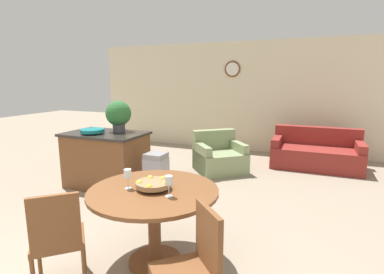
% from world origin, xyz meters
% --- Properties ---
extents(wall_back, '(8.00, 0.09, 2.70)m').
position_xyz_m(wall_back, '(-0.00, 6.18, 1.35)').
color(wall_back, beige).
rests_on(wall_back, ground_plane).
extents(dining_table, '(1.23, 1.23, 0.76)m').
position_xyz_m(dining_table, '(0.33, 1.05, 0.59)').
color(dining_table, brown).
rests_on(dining_table, ground_plane).
extents(dining_chair_near_left, '(0.59, 0.59, 0.90)m').
position_xyz_m(dining_chair_near_left, '(-0.23, 0.42, 0.50)').
color(dining_chair_near_left, brown).
rests_on(dining_chair_near_left, ground_plane).
extents(dining_chair_near_right, '(0.59, 0.59, 0.90)m').
position_xyz_m(dining_chair_near_right, '(0.97, 0.49, 0.50)').
color(dining_chair_near_right, brown).
rests_on(dining_chair_near_right, ground_plane).
extents(fruit_bowl, '(0.33, 0.33, 0.10)m').
position_xyz_m(fruit_bowl, '(0.33, 1.06, 0.82)').
color(fruit_bowl, olive).
rests_on(fruit_bowl, dining_table).
extents(wine_glass_left, '(0.07, 0.07, 0.19)m').
position_xyz_m(wine_glass_left, '(0.11, 0.97, 0.91)').
color(wine_glass_left, silver).
rests_on(wine_glass_left, dining_table).
extents(wine_glass_right, '(0.07, 0.07, 0.19)m').
position_xyz_m(wine_glass_right, '(0.55, 0.95, 0.91)').
color(wine_glass_right, silver).
rests_on(wine_glass_right, dining_table).
extents(kitchen_island, '(1.32, 0.84, 0.92)m').
position_xyz_m(kitchen_island, '(-1.49, 2.66, 0.46)').
color(kitchen_island, brown).
rests_on(kitchen_island, ground_plane).
extents(teal_bowl, '(0.38, 0.38, 0.08)m').
position_xyz_m(teal_bowl, '(-1.62, 2.52, 0.97)').
color(teal_bowl, '#147A7F').
rests_on(teal_bowl, kitchen_island).
extents(potted_plant, '(0.42, 0.42, 0.52)m').
position_xyz_m(potted_plant, '(-1.33, 2.84, 1.21)').
color(potted_plant, '#4C4C51').
rests_on(potted_plant, kitchen_island).
extents(trash_bin, '(0.31, 0.31, 0.67)m').
position_xyz_m(trash_bin, '(-0.51, 2.61, 0.33)').
color(trash_bin, '#9E9EA3').
rests_on(trash_bin, ground_plane).
extents(couch, '(1.72, 0.90, 0.80)m').
position_xyz_m(couch, '(1.78, 5.20, 0.28)').
color(couch, maroon).
rests_on(couch, ground_plane).
extents(armchair, '(1.21, 1.20, 0.78)m').
position_xyz_m(armchair, '(0.02, 4.18, 0.27)').
color(armchair, gray).
rests_on(armchair, ground_plane).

